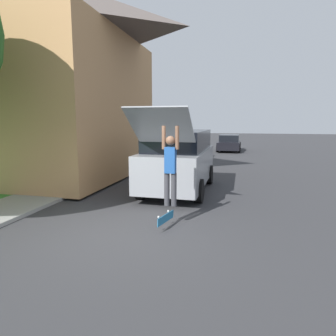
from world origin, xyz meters
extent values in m
plane|color=#333335|center=(0.00, 0.00, 0.00)|extent=(120.00, 120.00, 0.00)
cube|color=#387F2D|center=(-8.00, 6.00, 0.04)|extent=(10.00, 80.00, 0.08)
cube|color=gray|center=(-3.60, 6.00, 0.05)|extent=(1.80, 80.00, 0.10)
cube|color=tan|center=(-7.34, 6.08, 3.10)|extent=(10.52, 7.87, 6.05)
pyramid|color=#5B514C|center=(-7.34, 6.08, 7.68)|extent=(11.32, 8.67, 3.12)
cylinder|color=brown|center=(-5.23, 10.33, 1.90)|extent=(0.36, 0.36, 3.64)
sphere|color=#286023|center=(-5.23, 10.33, 5.08)|extent=(4.95, 4.95, 4.95)
cube|color=gray|center=(0.60, 4.43, 0.90)|extent=(1.97, 4.79, 1.18)
cube|color=black|center=(0.60, 4.55, 1.83)|extent=(1.81, 3.73, 0.68)
cylinder|color=black|center=(-0.35, 5.91, 0.37)|extent=(0.24, 0.75, 0.75)
cylinder|color=black|center=(1.54, 5.91, 0.37)|extent=(0.24, 0.75, 0.75)
cylinder|color=black|center=(-0.35, 2.95, 0.37)|extent=(0.24, 0.75, 0.75)
cylinder|color=black|center=(1.54, 2.95, 0.37)|extent=(0.24, 0.75, 0.75)
cube|color=gray|center=(0.60, 1.99, 2.37)|extent=(1.73, 1.39, 0.99)
cube|color=black|center=(1.72, 20.13, 0.52)|extent=(1.78, 4.59, 0.62)
cube|color=black|center=(1.72, 20.01, 1.10)|extent=(1.57, 2.39, 0.55)
cylinder|color=black|center=(0.85, 21.50, 0.34)|extent=(0.20, 0.68, 0.68)
cylinder|color=black|center=(2.58, 21.50, 0.34)|extent=(0.20, 0.68, 0.68)
cylinder|color=black|center=(0.85, 18.75, 0.34)|extent=(0.20, 0.68, 0.68)
cylinder|color=black|center=(2.58, 18.75, 0.34)|extent=(0.20, 0.68, 0.68)
cylinder|color=#38383D|center=(1.07, 0.78, 0.89)|extent=(0.13, 0.13, 0.80)
cylinder|color=#38383D|center=(1.24, 0.78, 0.89)|extent=(0.13, 0.13, 0.80)
cube|color=#1E4C93|center=(1.15, 0.78, 1.59)|extent=(0.25, 0.20, 0.61)
sphere|color=brown|center=(1.15, 0.78, 2.05)|extent=(0.22, 0.22, 0.22)
cylinder|color=brown|center=(0.99, 0.78, 2.12)|extent=(0.09, 0.09, 0.54)
cylinder|color=brown|center=(1.31, 0.78, 2.12)|extent=(0.09, 0.09, 0.54)
cube|color=#236B99|center=(1.10, 0.53, 0.25)|extent=(0.19, 0.81, 0.20)
cylinder|color=silver|center=(1.10, 0.80, 0.33)|extent=(0.03, 0.06, 0.06)
cylinder|color=silver|center=(1.09, 0.80, 0.16)|extent=(0.03, 0.06, 0.06)
cylinder|color=silver|center=(0.99, 0.30, 0.34)|extent=(0.03, 0.06, 0.06)
cylinder|color=silver|center=(0.99, 0.30, 0.16)|extent=(0.03, 0.06, 0.06)
camera|label=1|loc=(2.77, -6.00, 2.48)|focal=32.00mm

